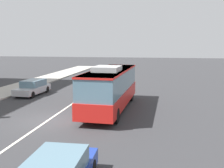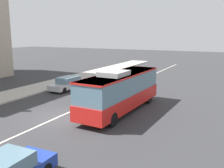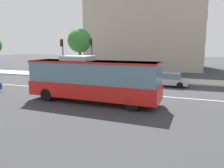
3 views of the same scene
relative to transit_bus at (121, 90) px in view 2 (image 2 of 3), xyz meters
name	(u,v)px [view 2 (image 2 of 3)]	position (x,y,z in m)	size (l,w,h in m)	color
ground_plane	(58,117)	(-3.56, 3.57, -1.81)	(160.00, 160.00, 0.00)	#333335
lane_centre_line	(58,117)	(-3.56, 3.57, -1.80)	(76.00, 0.16, 0.01)	silver
transit_bus	(121,90)	(0.00, 0.00, 0.00)	(10.08, 2.84, 3.46)	red
sedan_silver	(67,83)	(4.58, 8.78, -1.09)	(4.57, 1.98, 1.46)	#B7BABF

